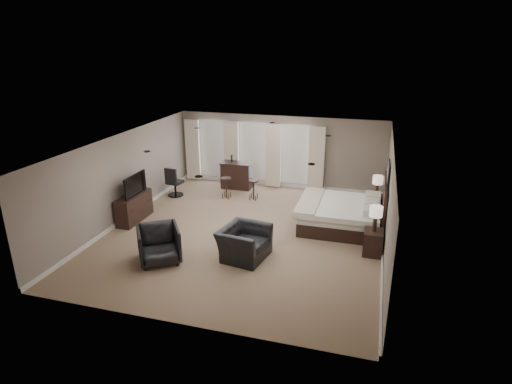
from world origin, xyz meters
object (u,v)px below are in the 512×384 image
(armchair_near, at_px, (244,238))
(tv, at_px, (133,192))
(bed, at_px, (344,203))
(bar_stool_left, at_px, (226,188))
(dresser, at_px, (134,207))
(nightstand_near, at_px, (373,242))
(bar_counter, at_px, (237,175))
(bar_stool_right, at_px, (254,190))
(desk_chair, at_px, (175,181))
(lamp_far, at_px, (377,186))
(armchair_far, at_px, (159,243))
(lamp_near, at_px, (375,219))
(nightstand_far, at_px, (375,204))

(armchair_near, bearing_deg, tv, 81.15)
(bed, height_order, bar_stool_left, bed)
(armchair_near, bearing_deg, dresser, 81.15)
(nightstand_near, xyz_separation_m, bar_counter, (-4.91, 3.87, 0.17))
(armchair_near, bearing_deg, bar_stool_right, 22.65)
(bar_stool_right, bearing_deg, desk_chair, -171.98)
(lamp_far, distance_m, bar_stool_right, 4.02)
(dresser, xyz_separation_m, desk_chair, (0.21, 2.29, 0.11))
(dresser, distance_m, armchair_near, 4.06)
(bar_counter, relative_size, desk_chair, 1.07)
(bar_stool_right, bearing_deg, armchair_far, -102.00)
(bar_counter, height_order, bar_stool_left, bar_counter)
(lamp_near, xyz_separation_m, tv, (-6.92, 0.22, -0.07))
(bed, xyz_separation_m, nightstand_far, (0.89, 1.45, -0.48))
(armchair_far, xyz_separation_m, desk_chair, (-1.71, 4.35, 0.02))
(bed, xyz_separation_m, lamp_near, (0.89, -1.45, 0.22))
(tv, relative_size, bar_counter, 0.99)
(bed, relative_size, armchair_far, 2.35)
(bar_counter, xyz_separation_m, bar_stool_right, (0.92, -0.98, -0.14))
(dresser, height_order, bar_stool_right, dresser)
(armchair_far, bearing_deg, bed, 4.24)
(desk_chair, bearing_deg, bar_counter, -134.34)
(lamp_near, bearing_deg, desk_chair, 159.50)
(armchair_near, bearing_deg, lamp_far, -28.21)
(bar_counter, bearing_deg, lamp_near, -38.22)
(dresser, bearing_deg, lamp_near, -1.82)
(bar_counter, height_order, desk_chair, desk_chair)
(armchair_near, bearing_deg, nightstand_far, -28.21)
(nightstand_far, bearing_deg, tv, -158.83)
(nightstand_near, xyz_separation_m, nightstand_far, (0.00, 2.90, -0.05))
(dresser, relative_size, armchair_near, 1.16)
(nightstand_near, height_order, lamp_far, lamp_far)
(nightstand_far, height_order, dresser, dresser)
(lamp_near, bearing_deg, dresser, 178.18)
(bed, relative_size, bar_stool_left, 3.19)
(bar_stool_left, xyz_separation_m, bar_stool_right, (0.93, 0.13, -0.02))
(armchair_near, bearing_deg, armchair_far, 121.57)
(desk_chair, bearing_deg, lamp_far, -168.19)
(armchair_far, bearing_deg, bar_stool_left, 54.61)
(tv, bearing_deg, dresser, 0.00)
(armchair_far, bearing_deg, nightstand_far, 9.03)
(bar_stool_left, bearing_deg, lamp_near, -29.32)
(lamp_near, bearing_deg, armchair_far, -159.79)
(bed, distance_m, bar_counter, 4.70)
(nightstand_near, xyz_separation_m, armchair_near, (-3.07, -1.06, 0.22))
(dresser, xyz_separation_m, tv, (0.00, 0.00, 0.48))
(armchair_far, relative_size, bar_counter, 0.89)
(nightstand_far, xyz_separation_m, dresser, (-6.92, -2.68, 0.14))
(bed, height_order, dresser, bed)
(armchair_near, height_order, desk_chair, armchair_near)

